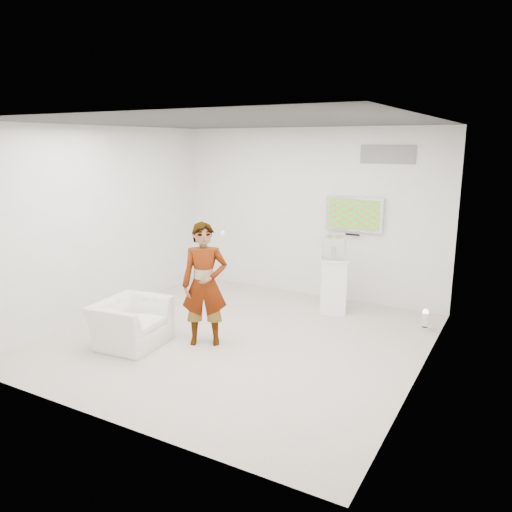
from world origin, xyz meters
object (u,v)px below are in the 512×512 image
object	(u,v)px
person	(205,284)
pedestal	(333,285)
floor_uplight	(425,320)
armchair	(131,323)
tv	(354,214)

from	to	relation	value
person	pedestal	size ratio (longest dim) A/B	1.88
pedestal	floor_uplight	world-z (taller)	pedestal
armchair	floor_uplight	xyz separation A→B (m)	(3.46, 2.52, -0.16)
tv	pedestal	distance (m)	1.30
tv	person	distance (m)	3.12
floor_uplight	pedestal	bearing A→B (deg)	175.20
tv	pedestal	size ratio (longest dim) A/B	1.10
person	floor_uplight	distance (m)	3.33
armchair	pedestal	xyz separation A→B (m)	(1.95, 2.65, 0.14)
pedestal	person	bearing A→B (deg)	-116.82
armchair	tv	bearing A→B (deg)	-36.65
person	armchair	bearing A→B (deg)	-179.29
floor_uplight	person	bearing A→B (deg)	-142.24
armchair	pedestal	distance (m)	3.30
pedestal	floor_uplight	size ratio (longest dim) A/B	2.95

